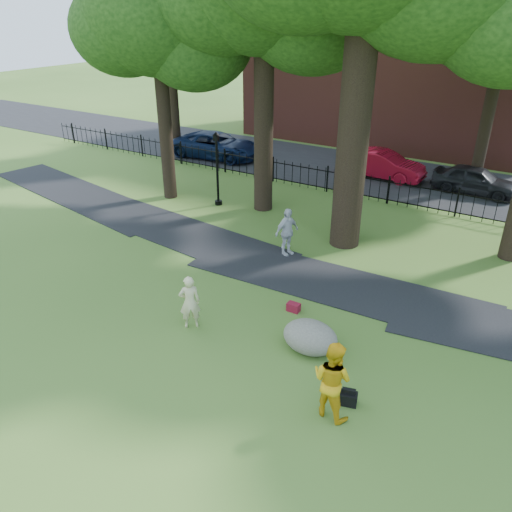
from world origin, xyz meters
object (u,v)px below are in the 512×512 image
Objects in this scene: boulder at (310,335)px; lamppost at (217,170)px; woman at (190,302)px; red_sedan at (383,165)px; man at (332,380)px.

boulder is 0.45× the size of lamppost.
woman is 3.44m from boulder.
woman reaches higher than red_sedan.
red_sedan is (0.08, 15.89, -0.10)m from woman.
man is 2.38m from boulder.
lamppost is at bearing 138.08° from boulder.
man is 1.28× the size of boulder.
lamppost is (-9.65, 9.26, 0.67)m from man.
woman is 0.49× the size of lamppost.
lamppost is at bearing -102.24° from woman.
woman reaches higher than boulder.
man is 0.44× the size of red_sedan.
lamppost is (-4.93, 8.23, 0.81)m from woman.
woman is 4.83m from man.
red_sedan reaches higher than boulder.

